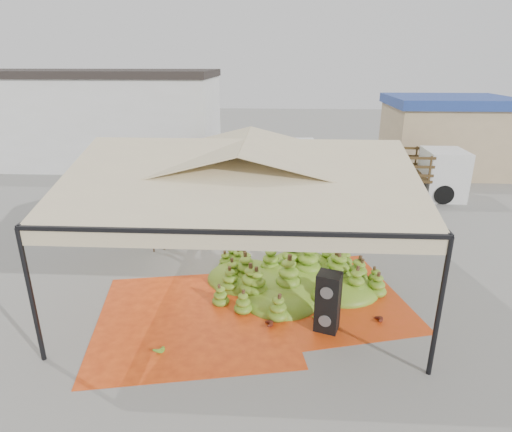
# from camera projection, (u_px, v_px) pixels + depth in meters

# --- Properties ---
(ground) EXTENTS (90.00, 90.00, 0.00)m
(ground) POSITION_uv_depth(u_px,v_px,m) (246.00, 275.00, 12.60)
(ground) COLOR slate
(ground) RESTS_ON ground
(canopy_tent) EXTENTS (8.10, 8.10, 4.00)m
(canopy_tent) POSITION_uv_depth(u_px,v_px,m) (246.00, 165.00, 11.46)
(canopy_tent) COLOR black
(canopy_tent) RESTS_ON ground
(building_white) EXTENTS (14.30, 6.30, 5.40)m
(building_white) POSITION_uv_depth(u_px,v_px,m) (96.00, 118.00, 25.30)
(building_white) COLOR silver
(building_white) RESTS_ON ground
(building_tan) EXTENTS (6.30, 5.30, 4.10)m
(building_tan) POSITION_uv_depth(u_px,v_px,m) (445.00, 134.00, 23.55)
(building_tan) COLOR tan
(building_tan) RESTS_ON ground
(tarp_left) EXTENTS (5.39, 5.21, 0.01)m
(tarp_left) POSITION_uv_depth(u_px,v_px,m) (194.00, 317.00, 10.52)
(tarp_left) COLOR #E85115
(tarp_left) RESTS_ON ground
(tarp_right) EXTENTS (5.02, 5.16, 0.01)m
(tarp_right) POSITION_uv_depth(u_px,v_px,m) (321.00, 296.00, 11.46)
(tarp_right) COLOR red
(tarp_right) RESTS_ON ground
(banana_heap) EXTENTS (5.48, 4.70, 1.07)m
(banana_heap) POSITION_uv_depth(u_px,v_px,m) (295.00, 268.00, 11.82)
(banana_heap) COLOR #4D821B
(banana_heap) RESTS_ON ground
(hand_yellow_a) EXTENTS (0.45, 0.39, 0.18)m
(hand_yellow_a) POSITION_uv_depth(u_px,v_px,m) (272.00, 310.00, 10.65)
(hand_yellow_a) COLOR gold
(hand_yellow_a) RESTS_ON ground
(hand_yellow_b) EXTENTS (0.48, 0.46, 0.17)m
(hand_yellow_b) POSITION_uv_depth(u_px,v_px,m) (314.00, 318.00, 10.34)
(hand_yellow_b) COLOR gold
(hand_yellow_b) RESTS_ON ground
(hand_red_a) EXTENTS (0.51, 0.45, 0.20)m
(hand_red_a) POSITION_uv_depth(u_px,v_px,m) (266.00, 323.00, 10.13)
(hand_red_a) COLOR #531812
(hand_red_a) RESTS_ON ground
(hand_red_b) EXTENTS (0.45, 0.39, 0.18)m
(hand_red_b) POSITION_uv_depth(u_px,v_px,m) (376.00, 318.00, 10.32)
(hand_red_b) COLOR #5B2014
(hand_red_b) RESTS_ON ground
(hand_green) EXTENTS (0.50, 0.48, 0.17)m
(hand_green) POSITION_uv_depth(u_px,v_px,m) (158.00, 347.00, 9.30)
(hand_green) COLOR #427117
(hand_green) RESTS_ON ground
(hanging_bunches) EXTENTS (4.74, 0.24, 0.20)m
(hanging_bunches) POSITION_uv_depth(u_px,v_px,m) (233.00, 195.00, 11.19)
(hanging_bunches) COLOR #56811A
(hanging_bunches) RESTS_ON ground
(speaker_stack) EXTENTS (0.65, 0.61, 1.46)m
(speaker_stack) POSITION_uv_depth(u_px,v_px,m) (328.00, 302.00, 9.82)
(speaker_stack) COLOR black
(speaker_stack) RESTS_ON ground
(banana_leaves) EXTENTS (0.96, 1.36, 3.70)m
(banana_leaves) POSITION_uv_depth(u_px,v_px,m) (157.00, 251.00, 14.13)
(banana_leaves) COLOR #31741E
(banana_leaves) RESTS_ON ground
(vendor) EXTENTS (0.68, 0.50, 1.72)m
(vendor) POSITION_uv_depth(u_px,v_px,m) (261.00, 212.00, 15.19)
(vendor) COLOR gray
(vendor) RESTS_ON ground
(truck_left) EXTENTS (6.38, 2.57, 2.14)m
(truck_left) POSITION_uv_depth(u_px,v_px,m) (258.00, 158.00, 21.48)
(truck_left) COLOR #4A2818
(truck_left) RESTS_ON ground
(truck_right) EXTENTS (6.40, 2.33, 2.18)m
(truck_right) POSITION_uv_depth(u_px,v_px,m) (397.00, 168.00, 19.36)
(truck_right) COLOR #483618
(truck_right) RESTS_ON ground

